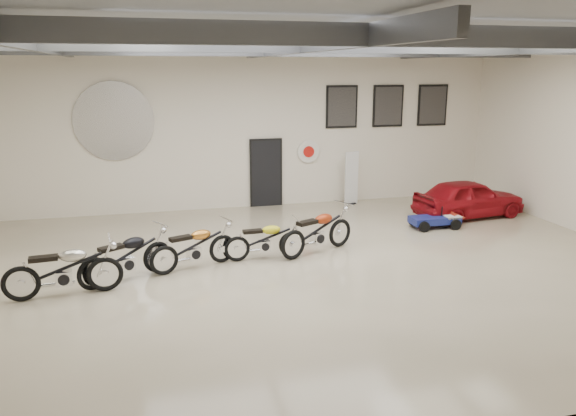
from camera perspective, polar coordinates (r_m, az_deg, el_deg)
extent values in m
cube|color=#B7A78C|center=(12.41, 1.39, -6.24)|extent=(16.00, 12.00, 0.01)
cube|color=slate|center=(11.66, 1.54, 17.48)|extent=(16.00, 12.00, 0.01)
cube|color=silver|center=(17.58, -3.95, 8.12)|extent=(16.00, 0.02, 5.00)
cube|color=black|center=(17.84, -2.26, 3.52)|extent=(0.92, 0.08, 2.10)
imported|color=maroon|center=(17.38, 17.90, 0.96)|extent=(1.76, 3.50, 1.15)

